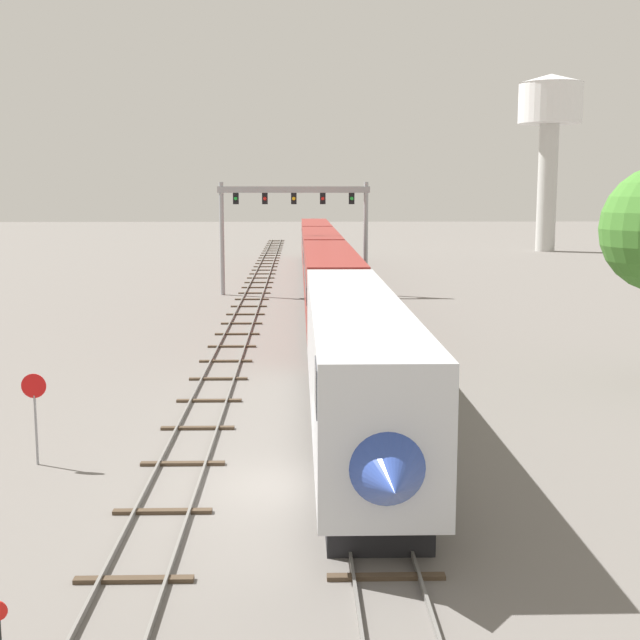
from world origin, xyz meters
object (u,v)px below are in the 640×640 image
at_px(stop_sign, 35,406).
at_px(passenger_train, 324,269).
at_px(water_tower, 550,117).
at_px(signal_gantry, 294,213).

bearing_deg(stop_sign, passenger_train, 74.85).
height_order(passenger_train, water_tower, water_tower).
xyz_separation_m(water_tower, stop_sign, (-41.78, -91.11, -16.09)).
relative_size(signal_gantry, stop_sign, 4.20).
height_order(signal_gantry, water_tower, water_tower).
height_order(signal_gantry, stop_sign, signal_gantry).
distance_m(signal_gantry, water_tower, 59.89).
bearing_deg(water_tower, signal_gantry, -125.36).
bearing_deg(signal_gantry, stop_sign, -100.18).
bearing_deg(passenger_train, stop_sign, -105.15).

